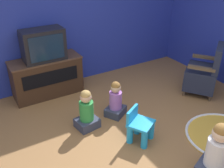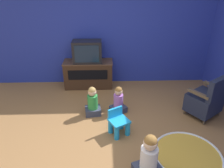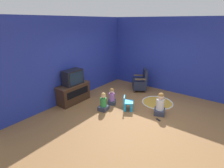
# 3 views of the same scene
# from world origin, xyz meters

# --- Properties ---
(ground_plane) EXTENTS (30.00, 30.00, 0.00)m
(ground_plane) POSITION_xyz_m (0.00, 0.00, 0.00)
(ground_plane) COLOR olive
(wall_back) EXTENTS (5.65, 0.12, 2.81)m
(wall_back) POSITION_xyz_m (-0.17, 2.51, 1.41)
(wall_back) COLOR #23339E
(wall_back) RESTS_ON ground_plane
(wall_right) EXTENTS (0.12, 5.57, 2.81)m
(wall_right) POSITION_xyz_m (2.59, -0.22, 1.41)
(wall_right) COLOR #23339E
(wall_right) RESTS_ON ground_plane
(tv_cabinet) EXTENTS (1.16, 0.47, 0.65)m
(tv_cabinet) POSITION_xyz_m (-0.41, 2.20, 0.34)
(tv_cabinet) COLOR #382316
(tv_cabinet) RESTS_ON ground_plane
(television) EXTENTS (0.66, 0.36, 0.51)m
(television) POSITION_xyz_m (-0.41, 2.17, 0.90)
(television) COLOR black
(television) RESTS_ON tv_cabinet
(black_armchair) EXTENTS (0.77, 0.75, 0.88)m
(black_armchair) POSITION_xyz_m (1.91, 0.87, 0.35)
(black_armchair) COLOR brown
(black_armchair) RESTS_ON ground_plane
(yellow_kid_chair) EXTENTS (0.41, 0.40, 0.45)m
(yellow_kid_chair) POSITION_xyz_m (0.21, 0.39, 0.20)
(yellow_kid_chair) COLOR #1E99DB
(yellow_kid_chair) RESTS_ON ground_plane
(play_mat) EXTENTS (1.07, 1.07, 0.04)m
(play_mat) POSITION_xyz_m (1.25, -0.17, 0.01)
(play_mat) COLOR gold
(play_mat) RESTS_ON ground_plane
(child_watching_left) EXTENTS (0.33, 0.30, 0.59)m
(child_watching_left) POSITION_xyz_m (-0.26, 1.00, 0.26)
(child_watching_left) COLOR #33384C
(child_watching_left) RESTS_ON ground_plane
(child_watching_center) EXTENTS (0.38, 0.36, 0.57)m
(child_watching_center) POSITION_xyz_m (0.25, 1.05, 0.24)
(child_watching_center) COLOR #33384C
(child_watching_center) RESTS_ON ground_plane
(child_watching_right) EXTENTS (0.44, 0.41, 0.70)m
(child_watching_right) POSITION_xyz_m (0.56, -0.52, 0.30)
(child_watching_right) COLOR #33384C
(child_watching_right) RESTS_ON ground_plane
(remote_control) EXTENTS (0.10, 0.15, 0.02)m
(remote_control) POSITION_xyz_m (0.21, -0.64, 0.01)
(remote_control) COLOR black
(remote_control) RESTS_ON ground_plane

